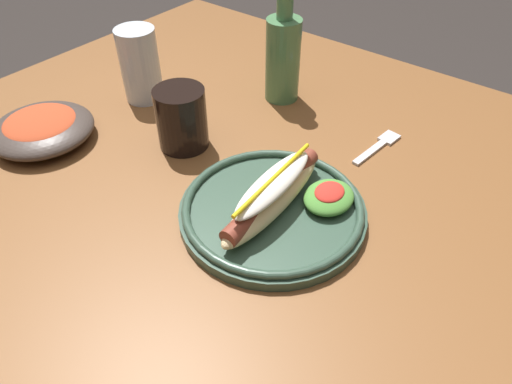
{
  "coord_description": "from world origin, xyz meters",
  "views": [
    {
      "loc": [
        -0.36,
        -0.44,
        1.21
      ],
      "look_at": [
        0.03,
        -0.14,
        0.77
      ],
      "focal_mm": 32.63,
      "sensor_mm": 36.0,
      "label": 1
    }
  ],
  "objects_px": {
    "fork": "(379,145)",
    "side_bowl": "(42,128)",
    "glass_bottle": "(283,54)",
    "extra_cup": "(182,118)",
    "hot_dog_plate": "(276,205)",
    "water_cup": "(140,65)"
  },
  "relations": [
    {
      "from": "extra_cup",
      "to": "glass_bottle",
      "type": "distance_m",
      "value": 0.24
    },
    {
      "from": "glass_bottle",
      "to": "side_bowl",
      "type": "height_order",
      "value": "glass_bottle"
    },
    {
      "from": "extra_cup",
      "to": "side_bowl",
      "type": "bearing_deg",
      "value": 125.14
    },
    {
      "from": "fork",
      "to": "side_bowl",
      "type": "bearing_deg",
      "value": 132.29
    },
    {
      "from": "fork",
      "to": "glass_bottle",
      "type": "xyz_separation_m",
      "value": [
        0.03,
        0.23,
        0.09
      ]
    },
    {
      "from": "water_cup",
      "to": "glass_bottle",
      "type": "height_order",
      "value": "glass_bottle"
    },
    {
      "from": "fork",
      "to": "extra_cup",
      "type": "height_order",
      "value": "extra_cup"
    },
    {
      "from": "water_cup",
      "to": "extra_cup",
      "type": "height_order",
      "value": "water_cup"
    },
    {
      "from": "hot_dog_plate",
      "to": "water_cup",
      "type": "xyz_separation_m",
      "value": [
        0.11,
        0.4,
        0.05
      ]
    },
    {
      "from": "extra_cup",
      "to": "glass_bottle",
      "type": "xyz_separation_m",
      "value": [
        0.23,
        -0.04,
        0.04
      ]
    },
    {
      "from": "glass_bottle",
      "to": "side_bowl",
      "type": "xyz_separation_m",
      "value": [
        -0.37,
        0.24,
        -0.07
      ]
    },
    {
      "from": "fork",
      "to": "glass_bottle",
      "type": "distance_m",
      "value": 0.25
    },
    {
      "from": "hot_dog_plate",
      "to": "side_bowl",
      "type": "relative_size",
      "value": 1.54
    },
    {
      "from": "glass_bottle",
      "to": "side_bowl",
      "type": "relative_size",
      "value": 1.37
    },
    {
      "from": "water_cup",
      "to": "extra_cup",
      "type": "distance_m",
      "value": 0.18
    },
    {
      "from": "fork",
      "to": "hot_dog_plate",
      "type": "bearing_deg",
      "value": 176.94
    },
    {
      "from": "hot_dog_plate",
      "to": "extra_cup",
      "type": "height_order",
      "value": "extra_cup"
    },
    {
      "from": "fork",
      "to": "side_bowl",
      "type": "height_order",
      "value": "side_bowl"
    },
    {
      "from": "fork",
      "to": "side_bowl",
      "type": "distance_m",
      "value": 0.58
    },
    {
      "from": "side_bowl",
      "to": "hot_dog_plate",
      "type": "bearing_deg",
      "value": -77.34
    },
    {
      "from": "hot_dog_plate",
      "to": "water_cup",
      "type": "distance_m",
      "value": 0.42
    },
    {
      "from": "glass_bottle",
      "to": "extra_cup",
      "type": "bearing_deg",
      "value": 170.58
    }
  ]
}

